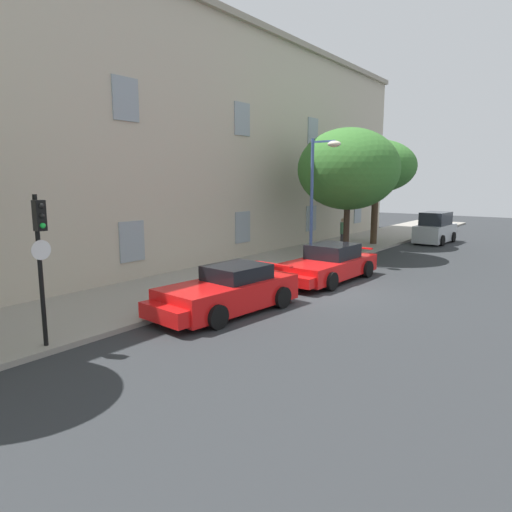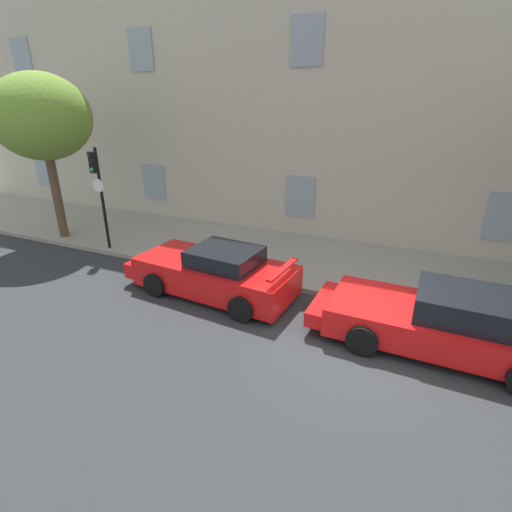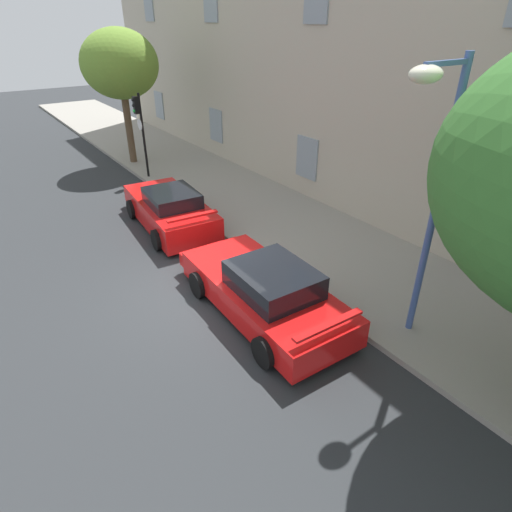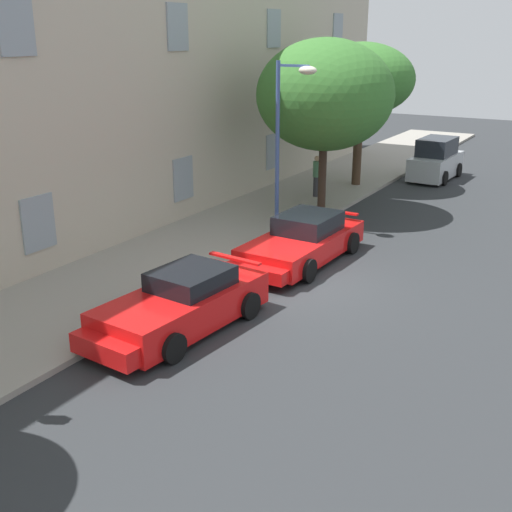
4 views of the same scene
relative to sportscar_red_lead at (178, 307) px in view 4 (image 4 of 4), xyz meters
The scene contains 10 objects.
ground_plane 4.31m from the sportscar_red_lead, 15.41° to the right, with size 80.00×80.00×0.00m, color #2B2D30.
sidewalk 5.19m from the sportscar_red_lead, 37.03° to the left, with size 60.00×4.36×0.14m, color gray.
building_facade 10.05m from the sportscar_red_lead, 61.70° to the left, with size 41.14×5.23×11.24m.
sportscar_red_lead is the anchor object (origin of this frame).
sportscar_yellow_flank 5.64m from the sportscar_red_lead, ahead, with size 5.16×2.29×1.38m.
hatchback_parked 19.34m from the sportscar_red_lead, ahead, with size 3.75×1.86×1.92m.
tree_near_kerb 11.77m from the sportscar_red_lead, ahead, with size 4.96×4.96×6.23m.
tree_far_end 16.46m from the sportscar_red_lead, ahead, with size 4.51×4.51×6.03m.
street_lamp 8.99m from the sportscar_red_lead, 10.19° to the left, with size 0.44×1.42×5.52m.
pedestrian_admiring 13.14m from the sportscar_red_lead, 11.44° to the left, with size 0.42×0.42×1.67m.
Camera 4 is at (-14.84, -7.18, 6.44)m, focal length 45.34 mm.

